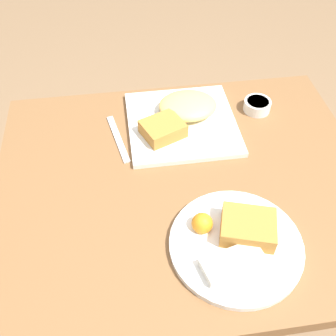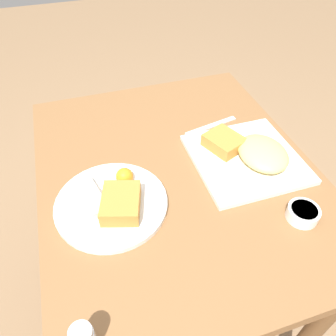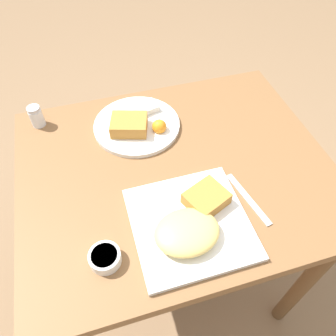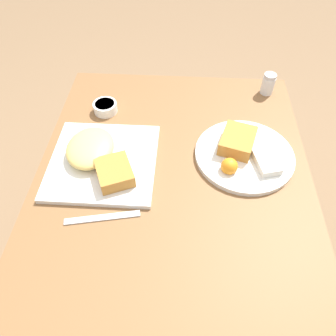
# 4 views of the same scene
# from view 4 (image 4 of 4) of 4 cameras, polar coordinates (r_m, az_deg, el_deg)

# --- Properties ---
(ground_plane) EXTENTS (8.00, 8.00, 0.00)m
(ground_plane) POSITION_cam_4_polar(r_m,az_deg,el_deg) (1.54, 0.57, -19.47)
(ground_plane) COLOR #846647
(dining_table) EXTENTS (0.88, 0.72, 0.77)m
(dining_table) POSITION_cam_4_polar(r_m,az_deg,el_deg) (0.95, 0.87, -5.19)
(dining_table) COLOR brown
(dining_table) RESTS_ON ground_plane
(plate_square_near) EXTENTS (0.28, 0.28, 0.06)m
(plate_square_near) POSITION_cam_4_polar(r_m,az_deg,el_deg) (0.89, -11.79, 1.78)
(plate_square_near) COLOR white
(plate_square_near) RESTS_ON dining_table
(plate_oval_far) EXTENTS (0.27, 0.27, 0.05)m
(plate_oval_far) POSITION_cam_4_polar(r_m,az_deg,el_deg) (0.91, 13.02, 2.64)
(plate_oval_far) COLOR white
(plate_oval_far) RESTS_ON dining_table
(sauce_ramekin) EXTENTS (0.07, 0.07, 0.03)m
(sauce_ramekin) POSITION_cam_4_polar(r_m,az_deg,el_deg) (1.04, -10.88, 10.38)
(sauce_ramekin) COLOR white
(sauce_ramekin) RESTS_ON dining_table
(salt_shaker) EXTENTS (0.04, 0.04, 0.07)m
(salt_shaker) POSITION_cam_4_polar(r_m,az_deg,el_deg) (1.14, 17.00, 13.67)
(salt_shaker) COLOR white
(salt_shaker) RESTS_ON dining_table
(butter_knife) EXTENTS (0.05, 0.18, 0.00)m
(butter_knife) POSITION_cam_4_polar(r_m,az_deg,el_deg) (0.79, -11.34, -8.47)
(butter_knife) COLOR silver
(butter_knife) RESTS_ON dining_table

